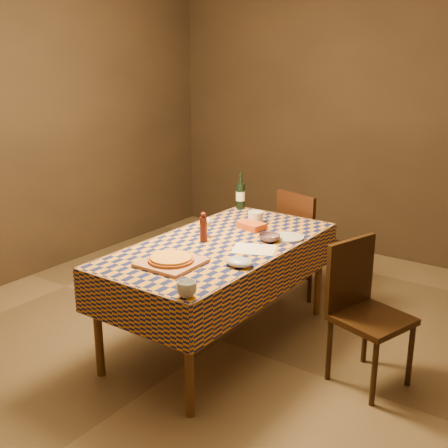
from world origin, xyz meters
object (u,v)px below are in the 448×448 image
(chair_far, at_px, (304,237))
(chair_right, at_px, (362,304))
(wine_bottle, at_px, (240,195))
(dining_table, at_px, (220,253))
(white_plate, at_px, (288,237))
(cutting_board, at_px, (171,263))
(pizza, at_px, (171,259))
(bowl, at_px, (269,238))

(chair_far, height_order, chair_right, same)
(wine_bottle, xyz_separation_m, chair_right, (1.42, -0.72, -0.36))
(dining_table, xyz_separation_m, white_plate, (0.33, 0.38, 0.08))
(dining_table, relative_size, white_plate, 7.86)
(dining_table, height_order, cutting_board, cutting_board)
(pizza, relative_size, bowl, 2.16)
(bowl, relative_size, chair_far, 0.16)
(bowl, xyz_separation_m, wine_bottle, (-0.66, 0.61, 0.09))
(bowl, distance_m, chair_far, 0.96)
(dining_table, height_order, chair_right, chair_right)
(dining_table, height_order, wine_bottle, wine_bottle)
(pizza, bearing_deg, chair_far, 87.04)
(cutting_board, distance_m, bowl, 0.80)
(dining_table, distance_m, wine_bottle, 0.97)
(dining_table, distance_m, chair_far, 1.16)
(bowl, bearing_deg, pizza, -109.62)
(white_plate, bearing_deg, pizza, -111.10)
(dining_table, relative_size, chair_far, 1.98)
(dining_table, xyz_separation_m, chair_far, (0.07, 1.14, -0.17))
(wine_bottle, xyz_separation_m, white_plate, (0.74, -0.48, -0.11))
(dining_table, xyz_separation_m, bowl, (0.26, 0.25, 0.10))
(cutting_board, xyz_separation_m, pizza, (0.00, -0.00, 0.03))
(bowl, bearing_deg, wine_bottle, 137.12)
(white_plate, height_order, chair_right, chair_right)
(bowl, bearing_deg, cutting_board, -109.62)
(pizza, xyz_separation_m, white_plate, (0.34, 0.89, -0.03))
(pizza, xyz_separation_m, bowl, (0.27, 0.76, -0.01))
(dining_table, xyz_separation_m, wine_bottle, (-0.40, 0.86, 0.19))
(bowl, bearing_deg, dining_table, -136.45)
(dining_table, height_order, white_plate, white_plate)
(chair_far, bearing_deg, cutting_board, -92.96)
(wine_bottle, bearing_deg, chair_right, -26.83)
(cutting_board, relative_size, chair_far, 0.38)
(cutting_board, bearing_deg, dining_table, 88.72)
(pizza, distance_m, bowl, 0.80)
(cutting_board, distance_m, wine_bottle, 1.43)
(cutting_board, xyz_separation_m, wine_bottle, (-0.39, 1.37, 0.11))
(cutting_board, height_order, bowl, bowl)
(wine_bottle, height_order, chair_right, wine_bottle)
(chair_right, bearing_deg, cutting_board, -147.59)
(pizza, xyz_separation_m, chair_far, (0.09, 1.66, -0.28))
(white_plate, relative_size, chair_far, 0.25)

